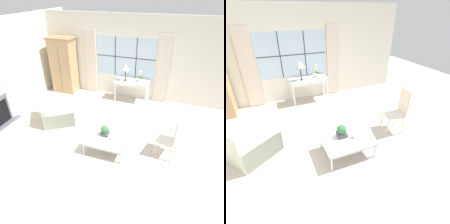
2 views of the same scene
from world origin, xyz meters
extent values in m
plane|color=#BCB2A3|center=(0.00, 0.00, 0.00)|extent=(14.00, 14.00, 0.00)
cube|color=silver|center=(0.00, 3.03, 1.40)|extent=(7.20, 0.06, 2.80)
cube|color=silver|center=(0.00, 3.00, 1.43)|extent=(2.05, 0.01, 1.33)
cube|color=#2D2D33|center=(-0.37, 2.99, 1.43)|extent=(0.02, 0.02, 1.33)
cube|color=#2D2D33|center=(0.37, 2.99, 1.43)|extent=(0.02, 0.02, 1.33)
cube|color=#2D2D33|center=(0.00, 2.99, 1.43)|extent=(2.05, 0.02, 0.02)
cube|color=beige|center=(-1.27, 2.95, 1.14)|extent=(0.42, 0.06, 2.25)
cube|color=beige|center=(1.27, 2.95, 1.14)|extent=(0.42, 0.06, 2.25)
cube|color=silver|center=(0.35, 2.69, 0.74)|extent=(1.17, 0.50, 0.03)
cube|color=silver|center=(0.35, 2.69, 0.68)|extent=(1.12, 0.48, 0.10)
cylinder|color=silver|center=(-0.20, 2.48, 0.36)|extent=(0.04, 0.04, 0.73)
cylinder|color=silver|center=(0.89, 2.48, 0.36)|extent=(0.04, 0.04, 0.73)
cylinder|color=silver|center=(-0.20, 2.90, 0.36)|extent=(0.04, 0.04, 0.73)
cylinder|color=silver|center=(0.89, 2.90, 0.36)|extent=(0.04, 0.04, 0.73)
cylinder|color=#4C4742|center=(0.11, 2.62, 0.77)|extent=(0.13, 0.13, 0.02)
cylinder|color=#4C4742|center=(0.11, 2.62, 0.96)|extent=(0.04, 0.04, 0.35)
cone|color=beige|center=(0.11, 2.62, 1.24)|extent=(0.25, 0.25, 0.22)
cylinder|color=#BCB7AD|center=(0.58, 2.69, 0.81)|extent=(0.16, 0.16, 0.11)
cylinder|color=#336638|center=(0.58, 2.69, 1.00)|extent=(0.01, 0.01, 0.28)
cube|color=#336638|center=(0.63, 2.69, 0.90)|extent=(0.15, 0.02, 0.09)
sphere|color=beige|center=(0.55, 2.70, 1.01)|extent=(0.09, 0.09, 0.09)
sphere|color=beige|center=(0.58, 2.70, 1.06)|extent=(0.09, 0.09, 0.09)
sphere|color=beige|center=(0.61, 2.70, 1.11)|extent=(0.09, 0.09, 0.09)
cube|color=beige|center=(-1.40, 0.72, 0.23)|extent=(1.22, 1.22, 0.46)
cube|color=beige|center=(-1.70, 0.52, 0.64)|extent=(0.63, 0.81, 0.35)
cube|color=beige|center=(-1.59, 1.00, 0.30)|extent=(0.84, 0.67, 0.60)
cube|color=beige|center=(-1.21, 0.45, 0.30)|extent=(0.84, 0.67, 0.60)
cube|color=white|center=(1.80, 0.31, 0.43)|extent=(0.54, 0.54, 0.03)
cube|color=beige|center=(1.99, 0.26, 0.74)|extent=(0.14, 0.40, 0.59)
cube|color=beige|center=(1.99, 0.26, 1.05)|extent=(0.15, 0.43, 0.05)
cylinder|color=beige|center=(1.57, 0.17, 0.21)|extent=(0.04, 0.04, 0.41)
cylinder|color=beige|center=(1.66, 0.54, 0.21)|extent=(0.04, 0.04, 0.41)
cylinder|color=beige|center=(1.93, 0.08, 0.21)|extent=(0.04, 0.04, 0.41)
cylinder|color=beige|center=(2.03, 0.44, 0.21)|extent=(0.04, 0.04, 0.41)
cube|color=silver|center=(0.42, -0.03, 0.35)|extent=(1.03, 0.75, 0.03)
cube|color=#B1B3B8|center=(0.42, -0.03, 0.32)|extent=(1.01, 0.73, 0.04)
cylinder|color=silver|center=(-0.05, -0.35, 0.17)|extent=(0.04, 0.04, 0.34)
cylinder|color=silver|center=(0.89, -0.35, 0.17)|extent=(0.04, 0.04, 0.34)
cylinder|color=silver|center=(-0.05, 0.30, 0.17)|extent=(0.04, 0.04, 0.34)
cylinder|color=silver|center=(0.89, 0.30, 0.17)|extent=(0.04, 0.04, 0.34)
cube|color=#4C4C51|center=(0.34, 0.09, 0.41)|extent=(0.19, 0.19, 0.10)
sphere|color=#336638|center=(0.34, 0.09, 0.53)|extent=(0.20, 0.20, 0.20)
cylinder|color=silver|center=(0.58, -0.04, 0.37)|extent=(0.13, 0.13, 0.01)
cylinder|color=white|center=(0.58, -0.04, 0.43)|extent=(0.09, 0.09, 0.11)
cylinder|color=black|center=(0.58, -0.04, 0.49)|extent=(0.00, 0.00, 0.01)
camera|label=1|loc=(1.77, -3.51, 3.44)|focal=32.00mm
camera|label=2|loc=(-0.82, -2.50, 2.59)|focal=28.00mm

